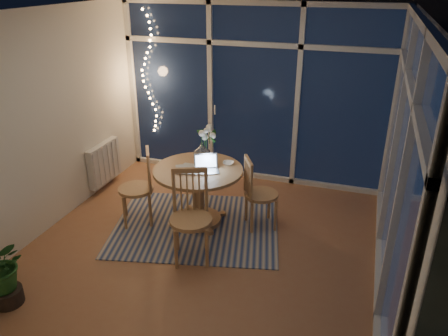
{
  "coord_description": "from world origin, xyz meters",
  "views": [
    {
      "loc": [
        1.58,
        -4.07,
        2.95
      ],
      "look_at": [
        0.13,
        0.25,
        0.89
      ],
      "focal_mm": 35.0,
      "sensor_mm": 36.0,
      "label": 1
    }
  ],
  "objects": [
    {
      "name": "chair_right",
      "position": [
        0.5,
        0.57,
        0.47
      ],
      "size": [
        0.59,
        0.59,
        0.95
      ],
      "primitive_type": "cube",
      "rotation": [
        0.0,
        0.0,
        2.07
      ],
      "color": "#AA714C",
      "rests_on": "floor"
    },
    {
      "name": "laptop",
      "position": [
        -0.13,
        0.37,
        0.85
      ],
      "size": [
        0.37,
        0.35,
        0.21
      ],
      "primitive_type": null,
      "rotation": [
        0.0,
        0.0,
        0.47
      ],
      "color": "#B8B8BD",
      "rests_on": "dining_table"
    },
    {
      "name": "newspapers",
      "position": [
        -0.34,
        0.36,
        0.76
      ],
      "size": [
        0.4,
        0.33,
        0.02
      ],
      "primitive_type": "cube",
      "rotation": [
        0.0,
        0.0,
        0.2
      ],
      "color": "beige",
      "rests_on": "dining_table"
    },
    {
      "name": "radiator",
      "position": [
        -1.94,
        0.9,
        0.4
      ],
      "size": [
        0.1,
        0.7,
        0.58
      ],
      "primitive_type": "cube",
      "color": "silver",
      "rests_on": "wall_left"
    },
    {
      "name": "bowl",
      "position": [
        0.04,
        0.66,
        0.77
      ],
      "size": [
        0.18,
        0.18,
        0.04
      ],
      "primitive_type": "imported",
      "rotation": [
        0.0,
        0.0,
        0.23
      ],
      "color": "white",
      "rests_on": "dining_table"
    },
    {
      "name": "rug",
      "position": [
        -0.26,
        0.31,
        0.01
      ],
      "size": [
        2.36,
        2.06,
        0.01
      ],
      "primitive_type": "cube",
      "rotation": [
        0.0,
        0.0,
        0.23
      ],
      "color": "#B7AA94",
      "rests_on": "floor"
    },
    {
      "name": "flower_vase",
      "position": [
        -0.32,
        0.7,
        0.86
      ],
      "size": [
        0.24,
        0.24,
        0.21
      ],
      "primitive_type": "imported",
      "rotation": [
        0.0,
        0.0,
        0.23
      ],
      "color": "silver",
      "rests_on": "dining_table"
    },
    {
      "name": "garden_shrubs",
      "position": [
        -0.8,
        3.4,
        0.45
      ],
      "size": [
        0.9,
        0.9,
        0.9
      ],
      "primitive_type": "sphere",
      "color": "#16331B",
      "rests_on": "ground"
    },
    {
      "name": "ceiling",
      "position": [
        0.0,
        0.0,
        2.6
      ],
      "size": [
        4.0,
        4.0,
        0.0
      ],
      "primitive_type": "plane",
      "color": "white",
      "rests_on": "wall_back"
    },
    {
      "name": "neighbour_roof",
      "position": [
        0.3,
        8.5,
        2.2
      ],
      "size": [
        7.0,
        3.0,
        2.2
      ],
      "primitive_type": "cube",
      "color": "#2F3238",
      "rests_on": "ground"
    },
    {
      "name": "window_wall_right",
      "position": [
        1.96,
        0.0,
        1.3
      ],
      "size": [
        0.1,
        4.0,
        2.6
      ],
      "primitive_type": "cube",
      "color": "silver",
      "rests_on": "floor"
    },
    {
      "name": "wall_back",
      "position": [
        0.0,
        2.0,
        1.3
      ],
      "size": [
        4.0,
        0.04,
        2.6
      ],
      "primitive_type": "cube",
      "color": "silver",
      "rests_on": "floor"
    },
    {
      "name": "fairy_lights",
      "position": [
        -1.65,
        1.88,
        1.52
      ],
      "size": [
        0.24,
        0.1,
        1.85
      ],
      "primitive_type": null,
      "color": "#EAA75D",
      "rests_on": "window_wall_back"
    },
    {
      "name": "chair_front",
      "position": [
        -0.05,
        -0.34,
        0.52
      ],
      "size": [
        0.63,
        0.63,
        1.05
      ],
      "primitive_type": "cube",
      "rotation": [
        0.0,
        0.0,
        0.39
      ],
      "color": "#AA714C",
      "rests_on": "floor"
    },
    {
      "name": "floor",
      "position": [
        0.0,
        0.0,
        0.0
      ],
      "size": [
        4.0,
        4.0,
        0.0
      ],
      "primitive_type": "plane",
      "color": "#955E41",
      "rests_on": "ground"
    },
    {
      "name": "chair_left",
      "position": [
        -1.01,
        0.17,
        0.5
      ],
      "size": [
        0.63,
        0.63,
        0.99
      ],
      "primitive_type": "cube",
      "rotation": [
        0.0,
        0.0,
        -1.06
      ],
      "color": "#AA714C",
      "rests_on": "floor"
    },
    {
      "name": "garden_patio",
      "position": [
        0.5,
        5.0,
        -0.06
      ],
      "size": [
        12.0,
        6.0,
        0.1
      ],
      "primitive_type": "cube",
      "color": "black",
      "rests_on": "ground"
    },
    {
      "name": "potted_plant",
      "position": [
        -1.47,
        -1.57,
        0.38
      ],
      "size": [
        0.66,
        0.62,
        0.76
      ],
      "primitive_type": "imported",
      "rotation": [
        0.0,
        0.0,
        -0.33
      ],
      "color": "#1B4D1D",
      "rests_on": "floor"
    },
    {
      "name": "wall_front",
      "position": [
        0.0,
        -2.0,
        1.3
      ],
      "size": [
        4.0,
        0.04,
        2.6
      ],
      "primitive_type": "cube",
      "color": "silver",
      "rests_on": "floor"
    },
    {
      "name": "phone",
      "position": [
        -0.24,
        0.39,
        0.76
      ],
      "size": [
        0.11,
        0.08,
        0.01
      ],
      "primitive_type": "cube",
      "rotation": [
        0.0,
        0.0,
        0.36
      ],
      "color": "black",
      "rests_on": "dining_table"
    },
    {
      "name": "wall_right",
      "position": [
        2.0,
        0.0,
        1.3
      ],
      "size": [
        0.04,
        4.0,
        2.6
      ],
      "primitive_type": "cube",
      "color": "silver",
      "rests_on": "floor"
    },
    {
      "name": "window_wall_back",
      "position": [
        0.0,
        1.96,
        1.3
      ],
      "size": [
        4.0,
        0.1,
        2.6
      ],
      "primitive_type": "cube",
      "color": "silver",
      "rests_on": "floor"
    },
    {
      "name": "garden_fence",
      "position": [
        0.0,
        5.5,
        0.9
      ],
      "size": [
        11.0,
        0.08,
        1.8
      ],
      "primitive_type": "cube",
      "color": "#362113",
      "rests_on": "ground"
    },
    {
      "name": "dining_table",
      "position": [
        -0.26,
        0.41,
        0.38
      ],
      "size": [
        1.32,
        1.32,
        0.75
      ],
      "primitive_type": "cylinder",
      "rotation": [
        0.0,
        0.0,
        0.23
      ],
      "color": "#AA714C",
      "rests_on": "floor"
    },
    {
      "name": "wall_left",
      "position": [
        -2.0,
        0.0,
        1.3
      ],
      "size": [
        0.04,
        4.0,
        2.6
      ],
      "primitive_type": "cube",
      "color": "silver",
      "rests_on": "floor"
    }
  ]
}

